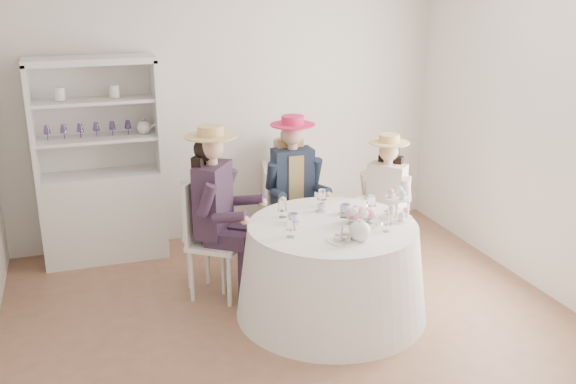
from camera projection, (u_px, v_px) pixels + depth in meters
name	position (u px, v px, depth m)	size (l,w,h in m)	color
ground	(292.00, 319.00, 5.18)	(4.50, 4.50, 0.00)	brown
wall_back	(229.00, 109.00, 6.55)	(4.50, 4.50, 0.00)	silver
wall_front	(433.00, 265.00, 2.95)	(4.50, 4.50, 0.00)	silver
wall_right	(543.00, 135.00, 5.44)	(4.50, 4.50, 0.00)	silver
tea_table	(332.00, 269.00, 5.17)	(1.55, 1.55, 0.77)	white
hutch	(102.00, 190.00, 6.15)	(1.20, 0.55, 1.95)	silver
side_table	(287.00, 201.00, 6.76)	(0.50, 0.50, 0.77)	silver
hatbox	(287.00, 153.00, 6.59)	(0.28, 0.28, 0.28)	black
guest_left	(216.00, 203.00, 5.32)	(0.64, 0.61, 1.50)	silver
guest_mid	(293.00, 183.00, 5.94)	(0.52, 0.54, 1.44)	silver
guest_right	(386.00, 195.00, 5.86)	(0.55, 0.55, 1.30)	silver
spare_chair	(210.00, 230.00, 5.57)	(0.58, 0.58, 1.00)	silver
teacup_a	(293.00, 219.00, 5.06)	(0.09, 0.09, 0.07)	white
teacup_b	(321.00, 208.00, 5.32)	(0.07, 0.07, 0.06)	white
teacup_c	(345.00, 210.00, 5.26)	(0.09, 0.09, 0.07)	white
flower_bowl	(360.00, 220.00, 5.06)	(0.21, 0.21, 0.05)	white
flower_arrangement	(358.00, 214.00, 5.00)	(0.20, 0.20, 0.07)	pink
table_teapot	(360.00, 231.00, 4.72)	(0.23, 0.16, 0.17)	white
sandwich_plate	(343.00, 239.00, 4.72)	(0.24, 0.24, 0.05)	white
cupcake_stand	(397.00, 208.00, 5.14)	(0.26, 0.26, 0.25)	white
stemware_set	(333.00, 215.00, 5.03)	(0.88, 0.92, 0.15)	white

